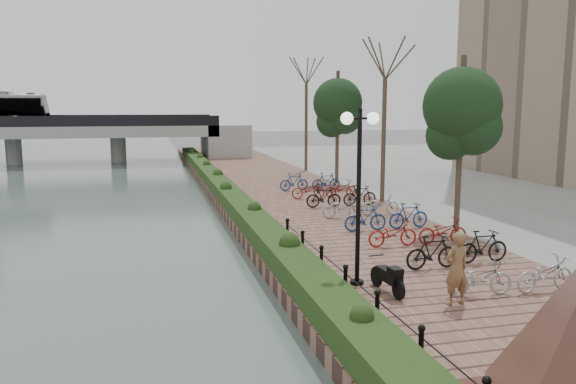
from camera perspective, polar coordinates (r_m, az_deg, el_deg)
name	(u,v)px	position (r m, az deg, el deg)	size (l,w,h in m)	color
ground	(329,376)	(11.41, 4.17, -18.11)	(220.00, 220.00, 0.00)	#59595B
promenade	(297,204)	(28.53, 0.91, -1.24)	(8.00, 75.00, 0.50)	brown
inland_pavement	(565,193)	(36.07, 26.30, -0.06)	(24.00, 75.00, 0.50)	gray
hedge	(224,189)	(30.23, -6.55, 0.32)	(1.10, 56.00, 0.60)	#1E3B15
chain_fence	(360,294)	(13.26, 7.33, -10.28)	(0.10, 14.10, 0.70)	black
lamppost	(359,158)	(14.47, 7.25, 3.43)	(1.02, 0.32, 4.60)	black
motorcycle	(387,276)	(14.45, 10.05, -8.41)	(0.43, 1.37, 0.86)	black
pedestrian	(456,268)	(13.86, 16.75, -7.45)	(0.64, 0.42, 1.76)	brown
bicycle_parking	(374,211)	(22.87, 8.72, -1.96)	(2.40, 19.89, 1.00)	#9A9B9E
street_trees	(414,141)	(25.05, 12.73, 5.10)	(3.20, 37.12, 6.80)	#382B21
bridge	(6,127)	(56.06, -26.72, 5.90)	(36.00, 10.77, 6.50)	#9A9B96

